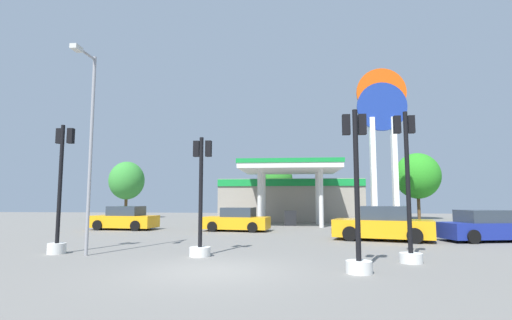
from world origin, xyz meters
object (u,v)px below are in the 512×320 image
at_px(traffic_signal_1, 60,205).
at_px(corner_streetlamp, 89,133).
at_px(traffic_signal_3, 357,213).
at_px(tree_2, 417,176).
at_px(traffic_signal_0, 201,214).
at_px(traffic_signal_2, 408,204).
at_px(station_pole_sign, 382,123).
at_px(car_3, 237,220).
at_px(tree_0, 127,181).
at_px(car_2, 485,227).
at_px(car_1, 383,225).
at_px(car_0, 124,219).
at_px(tree_1, 278,179).

distance_m(traffic_signal_1, corner_streetlamp, 2.91).
distance_m(traffic_signal_3, tree_2, 30.71).
height_order(traffic_signal_0, traffic_signal_2, traffic_signal_2).
relative_size(station_pole_sign, corner_streetlamp, 1.78).
xyz_separation_m(station_pole_sign, tree_2, (5.06, 7.77, -3.86)).
xyz_separation_m(car_3, tree_0, (-13.65, 14.34, 3.24)).
xyz_separation_m(traffic_signal_2, tree_2, (8.84, 26.80, 2.49)).
bearing_deg(corner_streetlamp, car_3, 71.13).
relative_size(traffic_signal_3, corner_streetlamp, 0.62).
xyz_separation_m(tree_0, tree_2, (29.60, 1.23, 0.39)).
xyz_separation_m(car_2, traffic_signal_1, (-17.50, -5.71, 1.10)).
bearing_deg(traffic_signal_1, corner_streetlamp, -23.21).
relative_size(car_3, corner_streetlamp, 0.59).
distance_m(car_1, traffic_signal_3, 8.86).
bearing_deg(traffic_signal_1, traffic_signal_0, -1.34).
distance_m(car_2, traffic_signal_0, 13.54).
distance_m(tree_0, tree_2, 29.63).
relative_size(car_0, traffic_signal_1, 0.93).
distance_m(car_1, tree_2, 22.08).
bearing_deg(tree_0, traffic_signal_1, -70.80).
bearing_deg(car_3, tree_0, 133.58).
bearing_deg(tree_2, station_pole_sign, -123.07).
bearing_deg(traffic_signal_0, tree_0, 119.26).
bearing_deg(tree_1, traffic_signal_2, -79.13).
height_order(car_0, car_1, car_1).
relative_size(traffic_signal_0, traffic_signal_2, 0.87).
relative_size(car_1, traffic_signal_3, 1.11).
height_order(traffic_signal_1, corner_streetlamp, corner_streetlamp).
relative_size(traffic_signal_1, corner_streetlamp, 0.66).
relative_size(car_3, tree_0, 0.73).
height_order(station_pole_sign, tree_1, station_pole_sign).
relative_size(car_1, corner_streetlamp, 0.68).
distance_m(car_0, car_2, 20.57).
xyz_separation_m(car_2, tree_2, (3.49, 20.24, 3.63)).
bearing_deg(traffic_signal_0, tree_2, 58.98).
xyz_separation_m(tree_0, corner_streetlamp, (9.91, -25.28, 0.40)).
relative_size(station_pole_sign, tree_0, 2.18).
bearing_deg(car_3, car_2, -20.54).
distance_m(traffic_signal_2, corner_streetlamp, 11.14).
bearing_deg(tree_1, car_2, -62.52).
relative_size(car_2, traffic_signal_1, 0.92).
bearing_deg(station_pole_sign, tree_0, 165.06).
relative_size(traffic_signal_2, corner_streetlamp, 0.66).
bearing_deg(station_pole_sign, traffic_signal_0, -120.11).
bearing_deg(car_3, traffic_signal_1, -115.87).
bearing_deg(traffic_signal_3, traffic_signal_1, 165.26).
distance_m(car_0, tree_1, 18.09).
xyz_separation_m(car_2, corner_streetlamp, (-16.21, -6.27, 3.64)).
distance_m(traffic_signal_0, traffic_signal_1, 5.32).
distance_m(car_1, tree_1, 21.24).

